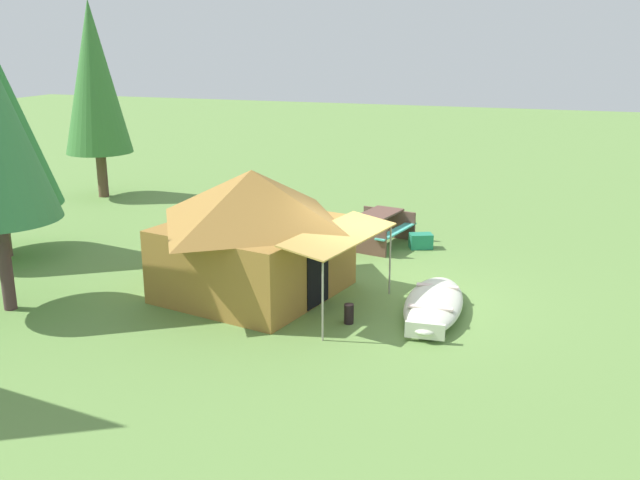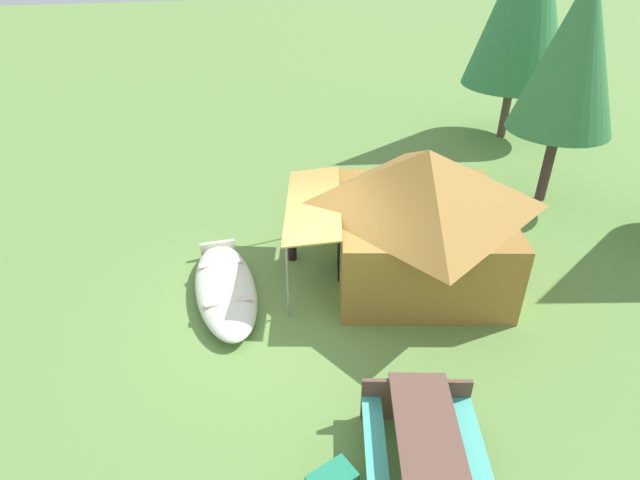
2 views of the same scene
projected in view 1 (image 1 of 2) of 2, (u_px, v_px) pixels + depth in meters
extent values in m
plane|color=#648B43|center=(382.00, 297.00, 14.21)|extent=(80.00, 80.00, 0.00)
ellipsoid|color=beige|center=(434.00, 304.00, 13.31)|extent=(3.00, 1.24, 0.38)
ellipsoid|color=#4A4B43|center=(434.00, 302.00, 13.31)|extent=(2.76, 1.10, 0.14)
cube|color=beige|center=(438.00, 286.00, 13.82)|extent=(0.19, 0.82, 0.04)
cube|color=beige|center=(430.00, 308.00, 12.73)|extent=(0.19, 0.82, 0.04)
cube|color=beige|center=(425.00, 331.00, 12.05)|extent=(0.12, 0.68, 0.29)
cube|color=olive|center=(254.00, 258.00, 14.24)|extent=(3.71, 3.57, 1.46)
pyramid|color=olive|center=(252.00, 197.00, 13.89)|extent=(4.01, 3.85, 1.06)
cube|color=black|center=(318.00, 276.00, 13.54)|extent=(0.75, 0.19, 1.17)
cube|color=tan|center=(340.00, 234.00, 13.06)|extent=(2.99, 1.54, 0.16)
cylinder|color=gray|center=(390.00, 261.00, 14.18)|extent=(0.04, 0.04, 1.39)
cylinder|color=gray|center=(323.00, 302.00, 11.98)|extent=(0.04, 0.04, 1.39)
cube|color=brown|center=(375.00, 215.00, 17.54)|extent=(1.98, 1.14, 0.04)
cube|color=#4ABAA7|center=(353.00, 224.00, 17.92)|extent=(1.87, 0.66, 0.04)
cube|color=#4ABAA7|center=(396.00, 231.00, 17.33)|extent=(1.87, 0.66, 0.04)
cube|color=brown|center=(389.00, 223.00, 18.33)|extent=(0.37, 1.43, 0.73)
cube|color=brown|center=(359.00, 238.00, 16.96)|extent=(0.37, 1.43, 0.73)
cube|color=#21865F|center=(421.00, 241.00, 17.40)|extent=(0.54, 0.64, 0.36)
cylinder|color=black|center=(349.00, 314.00, 12.85)|extent=(0.24, 0.24, 0.37)
cylinder|color=brown|center=(102.00, 175.00, 22.85)|extent=(0.32, 0.32, 1.44)
cone|color=#3A7735|center=(94.00, 77.00, 22.00)|extent=(2.08, 2.08, 4.67)
cylinder|color=#4B3336|center=(5.00, 265.00, 13.34)|extent=(0.24, 0.24, 1.77)
cylinder|color=brown|center=(3.00, 231.00, 16.65)|extent=(0.29, 0.29, 1.24)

